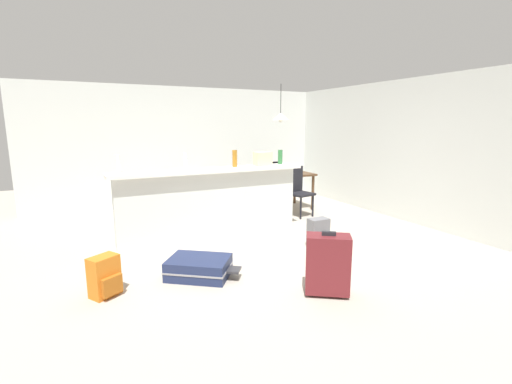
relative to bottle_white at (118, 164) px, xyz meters
name	(u,v)px	position (x,y,z in m)	size (l,w,h in m)	color
ground_plane	(248,242)	(1.72, -0.48, -1.21)	(13.00, 13.00, 0.05)	#ADA393
wall_back	(189,146)	(1.72, 2.57, 0.06)	(6.60, 0.10, 2.50)	silver
wall_right	(387,149)	(4.77, -0.18, 0.06)	(0.10, 6.00, 2.50)	silver
partition_half_wall	(211,205)	(1.30, -0.06, -0.68)	(2.80, 0.20, 1.01)	silver
bar_countertop	(211,170)	(1.30, -0.06, -0.15)	(2.96, 0.40, 0.05)	white
bottle_white	(118,164)	(0.00, 0.00, 0.00)	(0.06, 0.06, 0.25)	silver
bottle_clear	(185,162)	(0.89, -0.16, 0.00)	(0.06, 0.06, 0.26)	silver
bottle_amber	(235,158)	(1.71, -0.01, 0.01)	(0.08, 0.08, 0.26)	#9E661E
bottle_green	(280,157)	(2.56, 0.03, -0.01)	(0.08, 0.08, 0.24)	#2D6B38
grocery_bag	(263,159)	(2.18, -0.05, -0.02)	(0.26, 0.18, 0.22)	beige
dining_table	(284,178)	(3.24, 1.06, -0.54)	(1.10, 0.80, 0.74)	#4C331E
dining_chair_near_partition	(298,189)	(3.21, 0.47, -0.67)	(0.47, 0.47, 0.93)	black
dining_chair_far_side	(270,180)	(3.25, 1.63, -0.67)	(0.47, 0.47, 0.93)	black
pendant_lamp	(281,116)	(3.21, 1.16, 0.68)	(0.34, 0.34, 0.74)	black
suitcase_flat_navy	(199,267)	(0.66, -1.42, -1.08)	(0.87, 0.80, 0.22)	#1E284C
backpack_grey	(318,234)	(2.48, -1.20, -0.99)	(0.28, 0.25, 0.42)	slate
suitcase_upright_maroon	(328,264)	(1.71, -2.42, -0.86)	(0.50, 0.44, 0.67)	maroon
backpack_orange	(105,277)	(-0.33, -1.45, -0.99)	(0.33, 0.33, 0.42)	orange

